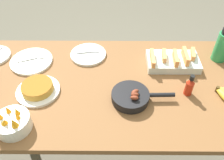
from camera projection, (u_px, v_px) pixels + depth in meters
The scene contains 10 objects.
ground_plane at pixel (112, 149), 1.92m from camera, with size 14.00×14.00×0.00m, color #666051.
dining_table at pixel (112, 94), 1.46m from camera, with size 1.85×0.87×0.75m.
melon_tray at pixel (173, 61), 1.49m from camera, with size 0.32×0.19×0.10m.
skillet at pixel (131, 97), 1.28m from camera, with size 0.34×0.21×0.08m.
frittata_plate_center at pixel (38, 89), 1.33m from camera, with size 0.24×0.24×0.06m.
empty_plate_near_front at pixel (32, 61), 1.53m from camera, with size 0.27×0.27×0.02m.
empty_plate_far_left at pixel (88, 54), 1.58m from camera, with size 0.24×0.24×0.02m.
fruit_bowl_mango at pixel (13, 123), 1.14m from camera, with size 0.17×0.17×0.13m.
water_bottle at pixel (223, 46), 1.48m from camera, with size 0.09×0.09×0.23m.
hot_sauce_bottle at pixel (190, 86), 1.30m from camera, with size 0.04×0.04×0.14m.
Camera 1 is at (0.01, -0.98, 1.74)m, focal length 38.00 mm.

